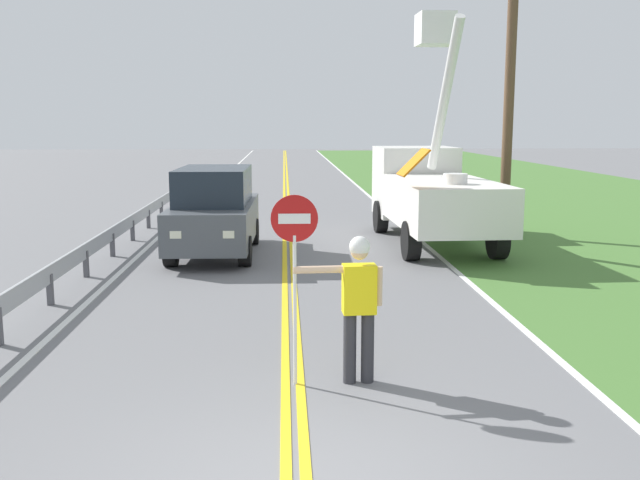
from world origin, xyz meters
name	(u,v)px	position (x,y,z in m)	size (l,w,h in m)	color
grass_verge_right	(599,208)	(11.60, 20.00, 0.00)	(16.00, 110.00, 0.01)	#477533
centerline_yellow_left	(284,210)	(-0.09, 20.00, 0.01)	(0.11, 110.00, 0.01)	yellow
centerline_yellow_right	(289,210)	(0.09, 20.00, 0.01)	(0.11, 110.00, 0.01)	yellow
edge_line_right	(385,210)	(3.60, 20.00, 0.01)	(0.12, 110.00, 0.01)	silver
edge_line_left	(187,211)	(-3.60, 20.00, 0.01)	(0.12, 110.00, 0.01)	silver
flagger_worker	(358,300)	(0.80, 2.69, 1.05)	(1.09, 0.26, 1.83)	#2D2D33
stop_sign_paddle	(295,247)	(0.03, 2.65, 1.71)	(0.56, 0.04, 2.33)	silver
utility_bucket_truck	(430,189)	(3.79, 12.97, 1.43)	(2.67, 6.87, 5.91)	white
oncoming_suv_nearest	(215,211)	(-1.76, 11.38, 1.06)	(1.99, 4.64, 2.10)	#4C5156
utility_pole_near	(510,77)	(6.09, 13.87, 4.38)	(1.80, 0.28, 8.39)	brown
guardrail_left_shoulder	(141,216)	(-4.20, 14.69, 0.52)	(0.10, 32.00, 0.71)	#9EA0A3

